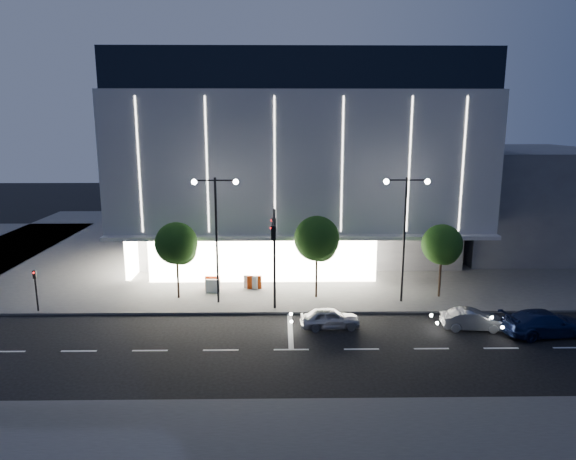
# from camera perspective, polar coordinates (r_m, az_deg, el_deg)

# --- Properties ---
(ground) EXTENTS (160.00, 160.00, 0.00)m
(ground) POSITION_cam_1_polar(r_m,az_deg,el_deg) (31.27, -3.44, -11.99)
(ground) COLOR black
(ground) RESTS_ON ground
(sidewalk_museum) EXTENTS (70.00, 40.00, 0.15)m
(sidewalk_museum) POSITION_cam_1_polar(r_m,az_deg,el_deg) (54.16, 2.95, -1.52)
(sidewalk_museum) COLOR #474747
(sidewalk_museum) RESTS_ON ground
(museum) EXTENTS (30.00, 25.80, 18.00)m
(museum) POSITION_cam_1_polar(r_m,az_deg,el_deg) (51.00, 0.90, 8.13)
(museum) COLOR #4C4C51
(museum) RESTS_ON ground
(annex_building) EXTENTS (16.00, 20.00, 10.00)m
(annex_building) POSITION_cam_1_polar(r_m,az_deg,el_deg) (58.54, 24.02, 3.38)
(annex_building) COLOR #4C4C51
(annex_building) RESTS_ON ground
(traffic_mast) EXTENTS (0.33, 5.89, 7.07)m
(traffic_mast) POSITION_cam_1_polar(r_m,az_deg,el_deg) (32.80, -1.55, -1.54)
(traffic_mast) COLOR black
(traffic_mast) RESTS_ON ground
(street_lamp_west) EXTENTS (3.16, 0.36, 9.00)m
(street_lamp_west) POSITION_cam_1_polar(r_m,az_deg,el_deg) (35.47, -7.99, 0.91)
(street_lamp_west) COLOR black
(street_lamp_west) RESTS_ON ground
(street_lamp_east) EXTENTS (3.16, 0.36, 9.00)m
(street_lamp_east) POSITION_cam_1_polar(r_m,az_deg,el_deg) (36.24, 12.87, 0.96)
(street_lamp_east) COLOR black
(street_lamp_east) RESTS_ON ground
(ped_signal_far) EXTENTS (0.22, 0.24, 3.00)m
(ped_signal_far) POSITION_cam_1_polar(r_m,az_deg,el_deg) (38.44, -26.22, -5.62)
(ped_signal_far) COLOR black
(ped_signal_far) RESTS_ON ground
(tree_left) EXTENTS (3.02, 3.02, 5.72)m
(tree_left) POSITION_cam_1_polar(r_m,az_deg,el_deg) (37.34, -12.25, -1.71)
(tree_left) COLOR black
(tree_left) RESTS_ON ground
(tree_mid) EXTENTS (3.25, 3.25, 6.15)m
(tree_mid) POSITION_cam_1_polar(r_m,az_deg,el_deg) (36.63, 3.26, -1.23)
(tree_mid) COLOR black
(tree_mid) RESTS_ON ground
(tree_right) EXTENTS (2.91, 2.91, 5.51)m
(tree_right) POSITION_cam_1_polar(r_m,az_deg,el_deg) (38.45, 16.76, -1.79)
(tree_right) COLOR black
(tree_right) RESTS_ON ground
(car_lead) EXTENTS (3.86, 1.82, 1.27)m
(car_lead) POSITION_cam_1_polar(r_m,az_deg,el_deg) (32.63, 4.69, -9.74)
(car_lead) COLOR #ABADB3
(car_lead) RESTS_ON ground
(car_second) EXTENTS (3.92, 1.66, 1.26)m
(car_second) POSITION_cam_1_polar(r_m,az_deg,el_deg) (34.30, 19.83, -9.36)
(car_second) COLOR #9EA2A6
(car_second) RESTS_ON ground
(car_third) EXTENTS (5.52, 2.85, 1.53)m
(car_third) POSITION_cam_1_polar(r_m,az_deg,el_deg) (35.09, 26.67, -9.23)
(car_third) COLOR #131F4A
(car_third) RESTS_ON ground
(barrier_a) EXTENTS (1.12, 0.34, 1.00)m
(barrier_a) POSITION_cam_1_polar(r_m,az_deg,el_deg) (39.68, -8.40, -5.82)
(barrier_a) COLOR #F13D0D
(barrier_a) RESTS_ON sidewalk_museum
(barrier_b) EXTENTS (1.12, 0.37, 1.00)m
(barrier_b) POSITION_cam_1_polar(r_m,az_deg,el_deg) (38.94, -8.35, -6.17)
(barrier_b) COLOR silver
(barrier_b) RESTS_ON sidewalk_museum
(barrier_c) EXTENTS (1.11, 0.33, 1.00)m
(barrier_c) POSITION_cam_1_polar(r_m,az_deg,el_deg) (39.46, -3.76, -5.82)
(barrier_c) COLOR #C83B0B
(barrier_c) RESTS_ON sidewalk_museum
(barrier_d) EXTENTS (1.11, 0.64, 1.00)m
(barrier_d) POSITION_cam_1_polar(r_m,az_deg,el_deg) (39.51, -4.15, -5.80)
(barrier_d) COLOR #B9B9B9
(barrier_d) RESTS_ON sidewalk_museum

